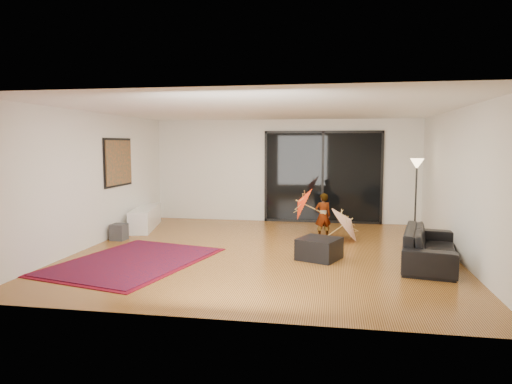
% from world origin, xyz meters
% --- Properties ---
extents(floor, '(7.00, 7.00, 0.00)m').
position_xyz_m(floor, '(0.00, 0.00, 0.00)').
color(floor, '#AD6C2F').
rests_on(floor, ground).
extents(ceiling, '(7.00, 7.00, 0.00)m').
position_xyz_m(ceiling, '(0.00, 0.00, 2.70)').
color(ceiling, white).
rests_on(ceiling, wall_back).
extents(wall_back, '(7.00, 0.00, 7.00)m').
position_xyz_m(wall_back, '(0.00, 3.50, 1.35)').
color(wall_back, silver).
rests_on(wall_back, floor).
extents(wall_front, '(7.00, 0.00, 7.00)m').
position_xyz_m(wall_front, '(0.00, -3.50, 1.35)').
color(wall_front, silver).
rests_on(wall_front, floor).
extents(wall_left, '(0.00, 7.00, 7.00)m').
position_xyz_m(wall_left, '(-3.50, 0.00, 1.35)').
color(wall_left, silver).
rests_on(wall_left, floor).
extents(wall_right, '(0.00, 7.00, 7.00)m').
position_xyz_m(wall_right, '(3.50, 0.00, 1.35)').
color(wall_right, silver).
rests_on(wall_right, floor).
extents(sliding_door, '(3.06, 0.07, 2.40)m').
position_xyz_m(sliding_door, '(1.00, 3.47, 1.20)').
color(sliding_door, black).
rests_on(sliding_door, wall_back).
extents(painting, '(0.04, 1.28, 1.08)m').
position_xyz_m(painting, '(-3.46, 1.00, 1.65)').
color(painting, black).
rests_on(painting, wall_left).
extents(media_console, '(0.84, 1.89, 0.51)m').
position_xyz_m(media_console, '(-3.25, 1.89, 0.26)').
color(media_console, white).
rests_on(media_console, floor).
extents(speaker, '(0.32, 0.32, 0.35)m').
position_xyz_m(speaker, '(-3.25, 0.49, 0.17)').
color(speaker, '#424244').
rests_on(speaker, floor).
extents(persian_rug, '(2.76, 3.38, 0.02)m').
position_xyz_m(persian_rug, '(-2.16, -1.18, 0.01)').
color(persian_rug, '#610817').
rests_on(persian_rug, floor).
extents(sofa, '(1.23, 2.23, 0.62)m').
position_xyz_m(sofa, '(2.95, -0.44, 0.31)').
color(sofa, black).
rests_on(sofa, floor).
extents(ottoman, '(0.87, 0.87, 0.38)m').
position_xyz_m(ottoman, '(1.06, -0.43, 0.19)').
color(ottoman, black).
rests_on(ottoman, floor).
extents(floor_lamp, '(0.30, 0.30, 1.74)m').
position_xyz_m(floor_lamp, '(3.10, 2.02, 1.37)').
color(floor_lamp, black).
rests_on(floor_lamp, floor).
extents(child, '(0.42, 0.35, 1.00)m').
position_xyz_m(child, '(1.07, 1.42, 0.50)').
color(child, '#999999').
rests_on(child, floor).
extents(parasol_orange, '(0.48, 0.77, 0.84)m').
position_xyz_m(parasol_orange, '(0.52, 1.37, 0.73)').
color(parasol_orange, red).
rests_on(parasol_orange, child).
extents(parasol_white, '(0.68, 0.86, 0.95)m').
position_xyz_m(parasol_white, '(1.67, 1.27, 0.50)').
color(parasol_white, white).
rests_on(parasol_white, floor).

